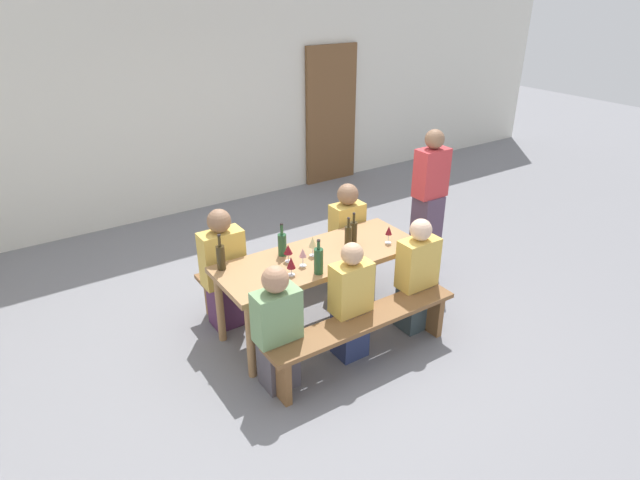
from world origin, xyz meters
name	(u,v)px	position (x,y,z in m)	size (l,w,h in m)	color
ground_plane	(320,324)	(0.00, 0.00, 0.00)	(24.00, 24.00, 0.00)	slate
back_wall	(174,95)	(0.00, 3.46, 1.60)	(14.00, 0.20, 3.20)	silver
wooden_door	(331,115)	(2.41, 3.32, 1.05)	(0.90, 0.06, 2.10)	brown
tasting_table	(320,264)	(0.00, 0.00, 0.66)	(1.90, 0.72, 0.75)	#9E7247
bench_near	(363,328)	(0.00, -0.66, 0.35)	(1.80, 0.30, 0.45)	brown
bench_far	(284,265)	(0.00, 0.66, 0.35)	(1.80, 0.30, 0.45)	brown
wine_bottle_0	(353,233)	(0.38, 0.01, 0.87)	(0.07, 0.07, 0.32)	#332814
wine_bottle_1	(348,238)	(0.27, -0.05, 0.87)	(0.06, 0.06, 0.32)	#332814
wine_bottle_2	(221,257)	(-0.84, 0.25, 0.87)	(0.07, 0.07, 0.33)	#332814
wine_bottle_3	(319,260)	(-0.19, -0.26, 0.87)	(0.08, 0.08, 0.31)	#234C2D
wine_bottle_4	(282,244)	(-0.28, 0.19, 0.86)	(0.08, 0.08, 0.31)	#234C2D
wine_glass_0	(288,250)	(-0.30, 0.05, 0.86)	(0.08, 0.08, 0.16)	silver
wine_glass_1	(291,263)	(-0.40, -0.17, 0.86)	(0.08, 0.08, 0.17)	silver
wine_glass_2	(313,242)	(-0.06, 0.03, 0.88)	(0.07, 0.07, 0.19)	silver
wine_glass_3	(303,253)	(-0.23, -0.08, 0.87)	(0.06, 0.06, 0.17)	silver
wine_glass_4	(389,231)	(0.67, -0.15, 0.87)	(0.06, 0.06, 0.17)	silver
seated_guest_near_0	(277,331)	(-0.74, -0.51, 0.52)	(0.36, 0.24, 1.09)	#4F4A52
seated_guest_near_1	(351,304)	(-0.03, -0.51, 0.52)	(0.34, 0.24, 1.09)	navy
seated_guest_near_2	(417,278)	(0.72, -0.51, 0.53)	(0.37, 0.24, 1.11)	#344347
seated_guest_far_0	(224,272)	(-0.72, 0.51, 0.57)	(0.39, 0.24, 1.18)	#4C2749
seated_guest_far_1	(347,236)	(0.67, 0.51, 0.55)	(0.34, 0.24, 1.13)	#37513A
standing_host	(428,207)	(1.50, 0.19, 0.80)	(0.34, 0.24, 1.64)	#544058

